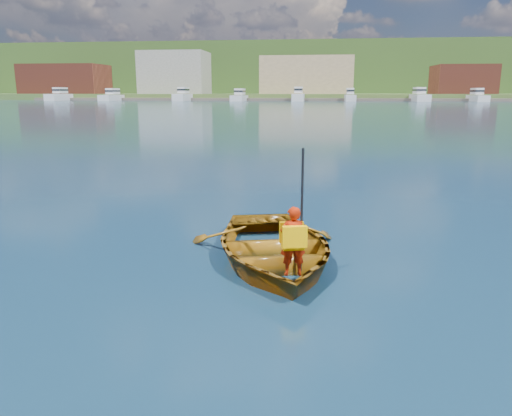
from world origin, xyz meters
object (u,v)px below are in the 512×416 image
Objects in this scene: child_paddler at (293,240)px; marina_yachts at (280,96)px; dock at (282,99)px; rowboat at (273,247)px.

marina_yachts is at bearing 94.50° from child_paddler.
child_paddler is 149.06m from dock.
marina_yachts is (-0.41, -4.69, 1.01)m from dock.
child_paddler is at bearing -85.50° from marina_yachts.
rowboat is 143.56m from marina_yachts.
marina_yachts is at bearing -94.99° from dock.
child_paddler reaches higher than dock.
dock is at bearing 94.08° from rowboat.
child_paddler is 144.42m from marina_yachts.
marina_yachts is (-10.96, 143.13, 1.18)m from rowboat.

